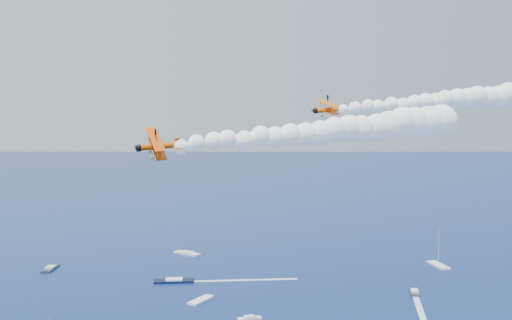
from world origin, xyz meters
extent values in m
cube|color=#2F333E|center=(85.08, 99.81, 0.35)|extent=(6.55, 9.35, 0.70)
cube|color=black|center=(9.23, 138.07, 0.35)|extent=(15.15, 7.53, 0.70)
cube|color=silver|center=(114.56, 130.08, 0.35)|extent=(5.78, 13.66, 0.70)
cube|color=white|center=(22.12, 180.55, 0.35)|extent=(10.78, 12.36, 0.70)
cube|color=silver|center=(23.67, 90.39, 0.35)|extent=(7.27, 2.61, 0.70)
cube|color=silver|center=(13.76, 112.56, 0.35)|extent=(10.30, 10.01, 0.70)
cube|color=#292F37|center=(-34.19, 170.34, 0.35)|extent=(7.18, 11.99, 0.70)
cube|color=white|center=(74.72, 78.72, 0.03)|extent=(18.54, 34.99, 0.04)
cube|color=white|center=(34.92, 132.66, 0.03)|extent=(37.60, 9.78, 0.04)
camera|label=1|loc=(-26.81, -79.99, 60.77)|focal=43.09mm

